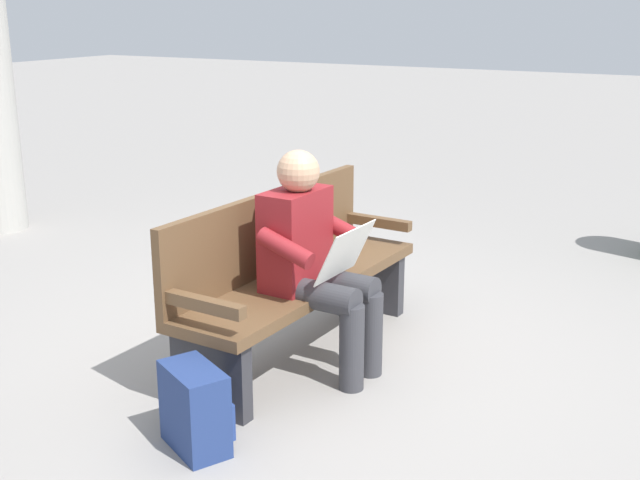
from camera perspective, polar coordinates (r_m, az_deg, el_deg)
name	(u,v)px	position (r m, az deg, el deg)	size (l,w,h in m)	color
ground_plane	(303,353)	(4.59, -1.23, -7.94)	(40.00, 40.00, 0.00)	gray
bench_near	(291,273)	(4.46, -2.03, -2.35)	(1.82, 0.57, 0.90)	brown
person_seated	(314,257)	(4.18, -0.44, -1.21)	(0.59, 0.59, 1.18)	maroon
backpack	(196,409)	(3.64, -8.73, -11.69)	(0.34, 0.39, 0.38)	navy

